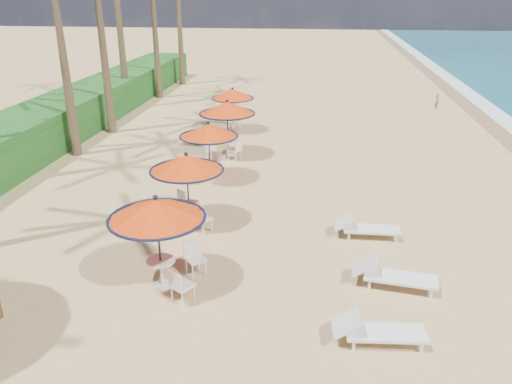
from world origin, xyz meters
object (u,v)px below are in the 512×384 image
Objects in this scene: station_4 at (233,98)px; station_3 at (227,115)px; station_1 at (186,172)px; station_0 at (160,218)px; lounger_near at (376,331)px; station_2 at (208,136)px; lounger_mid at (392,275)px; lounger_far at (365,227)px.

station_3 is at bearing -83.78° from station_4.
station_0 is at bearing -85.04° from station_1.
lounger_near is (4.99, -1.57, -1.54)m from station_0.
station_2 is 0.92× the size of station_3.
lounger_near is at bearing -43.57° from station_1.
station_1 reaches higher than station_4.
lounger_mid is at bearing -47.81° from station_2.
station_3 is at bearing 91.62° from station_0.
station_4 is (-0.44, 4.08, -0.11)m from station_3.
station_2 is 1.19× the size of lounger_far.
station_4 is at bearing 92.20° from station_2.
station_0 is 5.80m from lounger_mid.
lounger_mid is (5.57, 0.65, -1.52)m from station_0.
station_2 reaches higher than lounger_near.
lounger_near is at bearing -70.22° from station_4.
lounger_far is (5.57, -4.04, -1.44)m from station_2.
station_3 reaches higher than lounger_far.
station_2 is 2.97m from station_3.
lounger_far is (0.12, 4.82, -0.00)m from lounger_near.
station_2 is 10.50m from lounger_near.
lounger_far is at bearing -62.22° from station_4.
station_1 is at bearing 94.96° from station_0.
station_3 is 4.10m from station_4.
lounger_far is at bearing 83.72° from lounger_near.
station_0 is 1.04× the size of station_1.
lounger_mid is (5.85, -9.61, -1.49)m from station_3.
station_4 is 1.06× the size of lounger_mid.
lounger_far is at bearing -2.18° from station_1.
station_1 is 6.80m from station_3.
lounger_far is at bearing -52.40° from station_3.
lounger_far is (5.39, -7.00, -1.51)m from station_3.
lounger_mid is at bearing 6.63° from station_0.
station_3 is (0.01, 6.80, 0.11)m from station_1.
station_3 is at bearing 86.64° from station_2.
station_0 is at bearing -149.01° from lounger_far.
station_3 is (-0.29, 10.26, -0.03)m from station_0.
lounger_near is at bearing -96.56° from lounger_mid.
lounger_mid is at bearing 70.45° from lounger_near.
station_1 is (-0.30, 3.46, -0.14)m from station_0.
lounger_near is (5.45, -8.86, -1.44)m from station_2.
station_4 is at bearing 96.22° from station_3.
lounger_far is at bearing 108.14° from lounger_mid.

